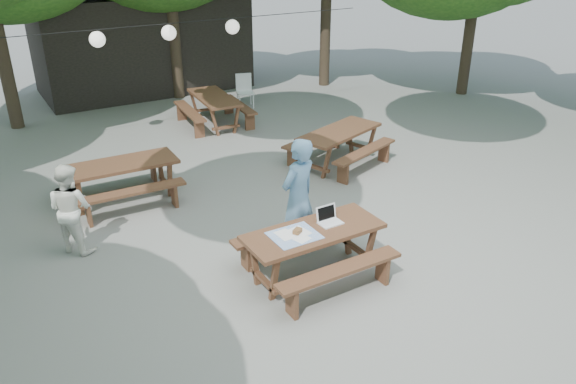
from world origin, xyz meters
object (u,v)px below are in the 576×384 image
at_px(main_picnic_table, 313,252).
at_px(second_person, 70,208).
at_px(picnic_table_nw, 122,181).
at_px(plastic_chair, 245,98).
at_px(woman, 298,197).

height_order(main_picnic_table, second_person, second_person).
relative_size(picnic_table_nw, plastic_chair, 2.25).
bearing_deg(second_person, picnic_table_nw, -77.40).
xyz_separation_m(main_picnic_table, picnic_table_nw, (-1.64, 3.83, 0.00)).
distance_m(picnic_table_nw, second_person, 1.77).
distance_m(picnic_table_nw, plastic_chair, 6.25).
bearing_deg(plastic_chair, main_picnic_table, -93.96).
bearing_deg(picnic_table_nw, woman, -57.81).
relative_size(picnic_table_nw, second_person, 1.42).
bearing_deg(plastic_chair, woman, -94.51).
height_order(picnic_table_nw, second_person, second_person).
bearing_deg(second_person, plastic_chair, -83.13).
bearing_deg(main_picnic_table, picnic_table_nw, 113.19).
xyz_separation_m(picnic_table_nw, woman, (1.82, -3.13, 0.53)).
distance_m(woman, plastic_chair, 7.86).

